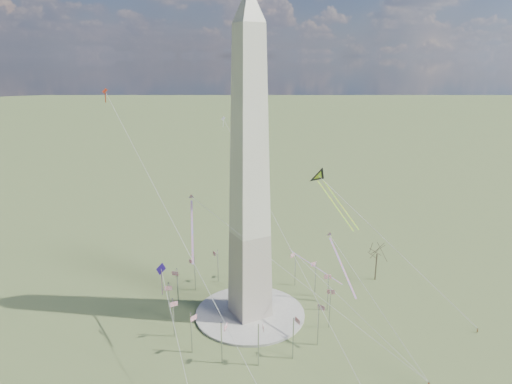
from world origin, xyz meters
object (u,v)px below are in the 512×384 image
person_east (477,330)px  kite_delta_black (321,179)px  washington_monument (249,174)px  tree_near (377,252)px

person_east → kite_delta_black: bearing=-85.0°
washington_monument → kite_delta_black: washington_monument is taller
person_east → kite_delta_black: 67.76m
person_east → kite_delta_black: kite_delta_black is taller
tree_near → kite_delta_black: (-23.73, 5.11, 30.16)m
kite_delta_black → washington_monument: bearing=2.9°
tree_near → kite_delta_black: 38.72m
washington_monument → kite_delta_black: size_ratio=4.73×
tree_near → person_east: bearing=-85.1°
washington_monument → tree_near: 64.75m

